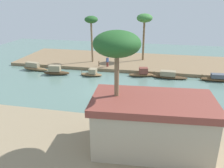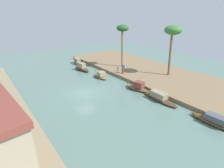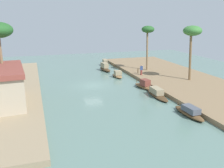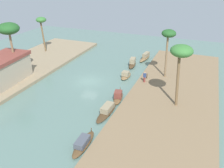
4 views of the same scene
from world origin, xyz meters
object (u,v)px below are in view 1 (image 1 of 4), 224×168
at_px(sampan_with_red_awning, 35,67).
at_px(sampan_with_tall_canopy, 217,78).
at_px(sampan_foreground, 56,71).
at_px(person_on_near_bank, 107,62).
at_px(sampan_downstream_large, 169,76).
at_px(mooring_post, 99,64).
at_px(sampan_near_left_bank, 142,73).
at_px(palm_tree_left_far, 91,22).
at_px(palm_tree_right_tall, 117,46).
at_px(riverside_building, 152,124).
at_px(palm_tree_left_near, 145,20).
at_px(sampan_open_hull, 92,73).

distance_m(sampan_with_red_awning, sampan_with_tall_canopy, 27.08).
height_order(sampan_foreground, person_on_near_bank, person_on_near_bank).
relative_size(sampan_downstream_large, mooring_post, 6.27).
height_order(sampan_foreground, sampan_with_tall_canopy, sampan_foreground).
bearing_deg(person_on_near_bank, sampan_foreground, -40.81).
xyz_separation_m(sampan_with_red_awning, sampan_near_left_bank, (-16.80, -0.68, -0.04)).
bearing_deg(sampan_with_red_awning, person_on_near_bank, -158.72).
xyz_separation_m(sampan_foreground, person_on_near_bank, (-6.92, -4.08, 0.73)).
bearing_deg(palm_tree_left_far, palm_tree_right_tall, 111.07).
height_order(sampan_foreground, palm_tree_right_tall, palm_tree_right_tall).
relative_size(sampan_foreground, person_on_near_bank, 2.47).
distance_m(person_on_near_bank, palm_tree_left_far, 7.08).
distance_m(mooring_post, riverside_building, 21.99).
bearing_deg(sampan_downstream_large, palm_tree_left_near, -57.67).
height_order(person_on_near_bank, palm_tree_left_near, palm_tree_left_near).
xyz_separation_m(sampan_downstream_large, sampan_foreground, (16.41, 1.91, 0.14)).
bearing_deg(palm_tree_left_near, sampan_with_red_awning, 26.58).
bearing_deg(sampan_with_tall_canopy, sampan_downstream_large, -0.51).
xyz_separation_m(sampan_downstream_large, mooring_post, (10.90, -2.20, 0.50)).
relative_size(sampan_open_hull, person_on_near_bank, 1.99).
bearing_deg(palm_tree_left_far, sampan_with_tall_canopy, 166.98).
bearing_deg(palm_tree_left_far, mooring_post, 126.71).
xyz_separation_m(sampan_with_tall_canopy, sampan_near_left_bank, (10.26, 0.12, 0.06)).
distance_m(sampan_foreground, palm_tree_left_near, 16.69).
height_order(palm_tree_right_tall, riverside_building, palm_tree_right_tall).
xyz_separation_m(sampan_with_red_awning, riverside_building, (-19.04, 17.03, 2.00)).
bearing_deg(person_on_near_bank, palm_tree_left_near, 155.03).
relative_size(sampan_open_hull, palm_tree_left_near, 0.42).
bearing_deg(sampan_near_left_bank, sampan_with_red_awning, -9.64).
distance_m(sampan_foreground, sampan_with_tall_canopy, 22.96).
relative_size(person_on_near_bank, palm_tree_left_far, 0.22).
xyz_separation_m(palm_tree_left_far, riverside_building, (-11.14, 22.26, -4.59)).
bearing_deg(sampan_with_tall_canopy, riverside_building, 63.59).
relative_size(palm_tree_left_far, riverside_building, 0.85).
relative_size(sampan_with_tall_canopy, palm_tree_left_far, 0.58).
bearing_deg(sampan_with_tall_canopy, sampan_with_red_awning, -0.48).
xyz_separation_m(palm_tree_left_far, palm_tree_right_tall, (-8.55, 22.19, 0.87)).
xyz_separation_m(person_on_near_bank, riverside_building, (-7.92, 19.81, 1.22)).
distance_m(sampan_with_red_awning, palm_tree_left_near, 19.37).
height_order(sampan_with_red_awning, palm_tree_right_tall, palm_tree_right_tall).
distance_m(sampan_with_red_awning, mooring_post, 10.12).
relative_size(sampan_near_left_bank, mooring_post, 4.89).
xyz_separation_m(mooring_post, palm_tree_left_far, (1.80, -2.42, 6.18)).
height_order(palm_tree_left_near, riverside_building, palm_tree_left_near).
bearing_deg(sampan_open_hull, sampan_with_red_awning, -4.10).
xyz_separation_m(sampan_open_hull, riverside_building, (-9.48, 16.31, 2.09)).
bearing_deg(sampan_foreground, sampan_with_tall_canopy, 177.55).
bearing_deg(mooring_post, sampan_with_tall_canopy, 173.39).
bearing_deg(palm_tree_right_tall, mooring_post, -71.16).
relative_size(palm_tree_left_far, palm_tree_right_tall, 0.89).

